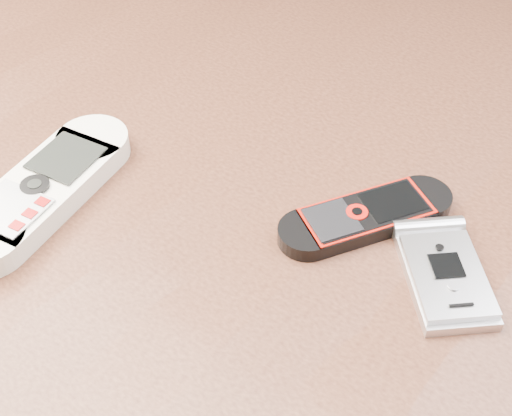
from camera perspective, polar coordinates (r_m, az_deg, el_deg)
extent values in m
cube|color=black|center=(0.51, -0.45, -1.97)|extent=(1.20, 0.80, 0.03)
cube|color=black|center=(1.23, -10.64, 6.43)|extent=(0.06, 0.06, 0.71)
cube|color=silver|center=(0.52, -16.64, 1.47)|extent=(0.08, 0.17, 0.02)
cube|color=black|center=(0.49, 8.82, -0.64)|extent=(0.10, 0.13, 0.01)
cube|color=silver|center=(0.46, 14.93, -5.20)|extent=(0.10, 0.10, 0.01)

